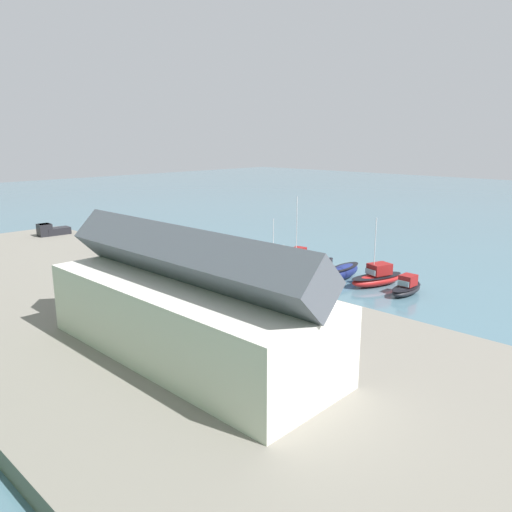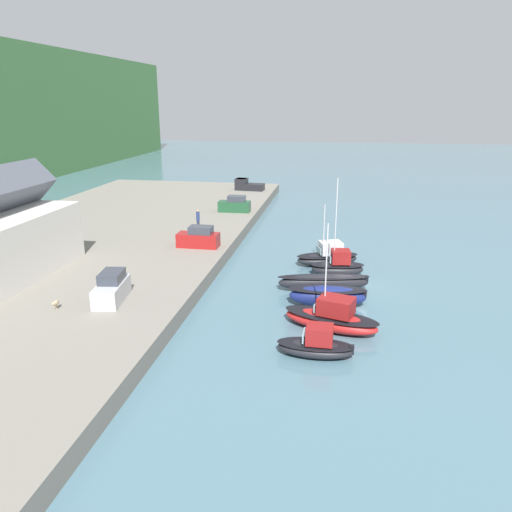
# 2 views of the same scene
# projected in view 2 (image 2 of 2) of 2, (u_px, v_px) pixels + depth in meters

# --- Properties ---
(ground_plane) EXTENTS (320.00, 320.00, 0.00)m
(ground_plane) POSITION_uv_depth(u_px,v_px,m) (353.00, 288.00, 43.32)
(ground_plane) COLOR slate
(quay_promenade) EXTENTS (94.30, 30.63, 1.32)m
(quay_promenade) POSITION_uv_depth(u_px,v_px,m) (58.00, 264.00, 47.57)
(quay_promenade) COLOR gray
(quay_promenade) RESTS_ON ground_plane
(moored_boat_0) EXTENTS (2.07, 4.93, 2.11)m
(moored_boat_0) POSITION_uv_depth(u_px,v_px,m) (316.00, 345.00, 31.54)
(moored_boat_0) COLOR black
(moored_boat_0) RESTS_ON ground_plane
(moored_boat_1) EXTENTS (4.40, 7.32, 7.70)m
(moored_boat_1) POSITION_uv_depth(u_px,v_px,m) (332.00, 318.00, 35.16)
(moored_boat_1) COLOR red
(moored_boat_1) RESTS_ON ground_plane
(moored_boat_2) EXTENTS (2.55, 6.29, 1.68)m
(moored_boat_2) POSITION_uv_depth(u_px,v_px,m) (328.00, 296.00, 39.20)
(moored_boat_2) COLOR navy
(moored_boat_2) RESTS_ON ground_plane
(moored_boat_3) EXTENTS (3.04, 8.01, 1.50)m
(moored_boat_3) POSITION_uv_depth(u_px,v_px,m) (324.00, 282.00, 42.44)
(moored_boat_3) COLOR black
(moored_boat_3) RESTS_ON ground_plane
(moored_boat_4) EXTENTS (2.78, 5.13, 9.07)m
(moored_boat_4) POSITION_uv_depth(u_px,v_px,m) (338.00, 266.00, 46.12)
(moored_boat_4) COLOR black
(moored_boat_4) RESTS_ON ground_plane
(moored_boat_5) EXTENTS (4.27, 6.60, 6.08)m
(moored_boat_5) POSITION_uv_depth(u_px,v_px,m) (328.00, 257.00, 49.16)
(moored_boat_5) COLOR black
(moored_boat_5) RESTS_ON ground_plane
(parked_car_1) EXTENTS (1.86, 4.23, 2.16)m
(parked_car_1) POSITION_uv_depth(u_px,v_px,m) (235.00, 205.00, 66.67)
(parked_car_1) COLOR #1E4C2D
(parked_car_1) RESTS_ON quay_promenade
(parked_car_2) EXTENTS (4.41, 2.38, 2.16)m
(parked_car_2) POSITION_uv_depth(u_px,v_px,m) (112.00, 289.00, 36.96)
(parked_car_2) COLOR #B7B7BC
(parked_car_2) RESTS_ON quay_promenade
(parked_car_3) EXTENTS (1.84, 4.22, 2.16)m
(parked_car_3) POSITION_uv_depth(u_px,v_px,m) (199.00, 238.00, 50.56)
(parked_car_3) COLOR maroon
(parked_car_3) RESTS_ON quay_promenade
(pickup_truck_0) EXTENTS (2.30, 4.86, 1.90)m
(pickup_truck_0) POSITION_uv_depth(u_px,v_px,m) (247.00, 185.00, 82.90)
(pickup_truck_0) COLOR black
(pickup_truck_0) RESTS_ON quay_promenade
(person_on_quay) EXTENTS (0.40, 0.40, 2.14)m
(person_on_quay) POSITION_uv_depth(u_px,v_px,m) (198.00, 219.00, 58.12)
(person_on_quay) COLOR #232838
(person_on_quay) RESTS_ON quay_promenade
(dog_on_quay) EXTENTS (0.88, 0.39, 0.68)m
(dog_on_quay) POSITION_uv_depth(u_px,v_px,m) (56.00, 303.00, 35.43)
(dog_on_quay) COLOR tan
(dog_on_quay) RESTS_ON quay_promenade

